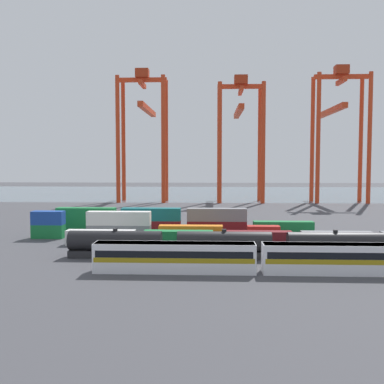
{
  "coord_description": "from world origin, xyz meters",
  "views": [
    {
      "loc": [
        -5.86,
        -77.91,
        14.37
      ],
      "look_at": [
        -10.93,
        38.84,
        6.8
      ],
      "focal_mm": 41.67,
      "sensor_mm": 36.0,
      "label": 1
    }
  ],
  "objects_px": {
    "shipping_container_1": "(178,238)",
    "shipping_container_2": "(257,239)",
    "shipping_container_3": "(337,239)",
    "shipping_container_13": "(151,227)",
    "passenger_train": "(259,257)",
    "gantry_crane_central": "(240,126)",
    "gantry_crane_east": "(338,121)",
    "gantry_crane_west": "(144,122)",
    "freight_tank_row": "(224,244)",
    "shipping_container_5": "(48,231)"
  },
  "relations": [
    {
      "from": "shipping_container_1",
      "to": "gantry_crane_west",
      "type": "height_order",
      "value": "gantry_crane_west"
    },
    {
      "from": "passenger_train",
      "to": "freight_tank_row",
      "type": "height_order",
      "value": "freight_tank_row"
    },
    {
      "from": "gantry_crane_central",
      "to": "shipping_container_2",
      "type": "bearing_deg",
      "value": -91.73
    },
    {
      "from": "shipping_container_1",
      "to": "shipping_container_13",
      "type": "xyz_separation_m",
      "value": [
        -6.58,
        13.32,
        0.0
      ]
    },
    {
      "from": "passenger_train",
      "to": "gantry_crane_central",
      "type": "distance_m",
      "value": 113.49
    },
    {
      "from": "shipping_container_1",
      "to": "shipping_container_5",
      "type": "xyz_separation_m",
      "value": [
        -25.57,
        6.66,
        0.0
      ]
    },
    {
      "from": "freight_tank_row",
      "to": "shipping_container_3",
      "type": "distance_m",
      "value": 22.17
    },
    {
      "from": "passenger_train",
      "to": "shipping_container_5",
      "type": "xyz_separation_m",
      "value": [
        -37.57,
        25.75,
        -0.84
      ]
    },
    {
      "from": "shipping_container_13",
      "to": "gantry_crane_east",
      "type": "xyz_separation_m",
      "value": [
        59.27,
        78.06,
        28.53
      ]
    },
    {
      "from": "shipping_container_13",
      "to": "shipping_container_3",
      "type": "bearing_deg",
      "value": -21.42
    },
    {
      "from": "shipping_container_1",
      "to": "shipping_container_2",
      "type": "distance_m",
      "value": 13.69
    },
    {
      "from": "freight_tank_row",
      "to": "shipping_container_2",
      "type": "relative_size",
      "value": 3.92
    },
    {
      "from": "shipping_container_2",
      "to": "freight_tank_row",
      "type": "bearing_deg",
      "value": -120.4
    },
    {
      "from": "shipping_container_2",
      "to": "shipping_container_13",
      "type": "relative_size",
      "value": 1.0
    },
    {
      "from": "shipping_container_13",
      "to": "gantry_crane_central",
      "type": "distance_m",
      "value": 85.64
    },
    {
      "from": "freight_tank_row",
      "to": "shipping_container_13",
      "type": "bearing_deg",
      "value": 121.28
    },
    {
      "from": "freight_tank_row",
      "to": "shipping_container_1",
      "type": "height_order",
      "value": "freight_tank_row"
    },
    {
      "from": "shipping_container_2",
      "to": "gantry_crane_west",
      "type": "distance_m",
      "value": 101.43
    },
    {
      "from": "freight_tank_row",
      "to": "shipping_container_13",
      "type": "xyz_separation_m",
      "value": [
        -14.29,
        23.51,
        -0.8
      ]
    },
    {
      "from": "shipping_container_2",
      "to": "passenger_train",
      "type": "bearing_deg",
      "value": -95.05
    },
    {
      "from": "shipping_container_1",
      "to": "gantry_crane_east",
      "type": "relative_size",
      "value": 0.24
    },
    {
      "from": "shipping_container_1",
      "to": "shipping_container_2",
      "type": "bearing_deg",
      "value": 0.0
    },
    {
      "from": "shipping_container_2",
      "to": "gantry_crane_west",
      "type": "height_order",
      "value": "gantry_crane_west"
    },
    {
      "from": "gantry_crane_central",
      "to": "shipping_container_13",
      "type": "bearing_deg",
      "value": -106.46
    },
    {
      "from": "shipping_container_5",
      "to": "shipping_container_2",
      "type": "bearing_deg",
      "value": -9.63
    },
    {
      "from": "shipping_container_3",
      "to": "shipping_container_13",
      "type": "xyz_separation_m",
      "value": [
        -33.95,
        13.32,
        0.0
      ]
    },
    {
      "from": "gantry_crane_central",
      "to": "shipping_container_3",
      "type": "bearing_deg",
      "value": -83.16
    },
    {
      "from": "gantry_crane_west",
      "to": "gantry_crane_central",
      "type": "distance_m",
      "value": 36.28
    },
    {
      "from": "shipping_container_3",
      "to": "gantry_crane_central",
      "type": "height_order",
      "value": "gantry_crane_central"
    },
    {
      "from": "freight_tank_row",
      "to": "gantry_crane_west",
      "type": "xyz_separation_m",
      "value": [
        -27.53,
        101.59,
        27.67
      ]
    },
    {
      "from": "shipping_container_1",
      "to": "shipping_container_5",
      "type": "relative_size",
      "value": 2.0
    },
    {
      "from": "shipping_container_3",
      "to": "shipping_container_13",
      "type": "distance_m",
      "value": 36.47
    },
    {
      "from": "shipping_container_2",
      "to": "gantry_crane_central",
      "type": "bearing_deg",
      "value": 88.27
    },
    {
      "from": "shipping_container_1",
      "to": "gantry_crane_central",
      "type": "xyz_separation_m",
      "value": [
        16.44,
        91.23,
        27.12
      ]
    },
    {
      "from": "shipping_container_3",
      "to": "gantry_crane_east",
      "type": "xyz_separation_m",
      "value": [
        25.32,
        91.38,
        28.53
      ]
    },
    {
      "from": "shipping_container_1",
      "to": "gantry_crane_central",
      "type": "bearing_deg",
      "value": 79.79
    },
    {
      "from": "shipping_container_1",
      "to": "shipping_container_13",
      "type": "bearing_deg",
      "value": 116.28
    },
    {
      "from": "shipping_container_3",
      "to": "freight_tank_row",
      "type": "bearing_deg",
      "value": -152.6
    },
    {
      "from": "passenger_train",
      "to": "freight_tank_row",
      "type": "relative_size",
      "value": 0.92
    },
    {
      "from": "shipping_container_5",
      "to": "gantry_crane_west",
      "type": "xyz_separation_m",
      "value": [
        5.75,
        84.74,
        28.47
      ]
    },
    {
      "from": "freight_tank_row",
      "to": "gantry_crane_west",
      "type": "distance_m",
      "value": 108.83
    },
    {
      "from": "freight_tank_row",
      "to": "shipping_container_1",
      "type": "bearing_deg",
      "value": 127.09
    },
    {
      "from": "gantry_crane_west",
      "to": "gantry_crane_central",
      "type": "xyz_separation_m",
      "value": [
        36.26,
        -0.17,
        -1.35
      ]
    },
    {
      "from": "passenger_train",
      "to": "shipping_container_1",
      "type": "xyz_separation_m",
      "value": [
        -12.0,
        19.09,
        -0.84
      ]
    },
    {
      "from": "freight_tank_row",
      "to": "shipping_container_3",
      "type": "bearing_deg",
      "value": 27.4
    },
    {
      "from": "passenger_train",
      "to": "shipping_container_2",
      "type": "relative_size",
      "value": 3.59
    },
    {
      "from": "shipping_container_5",
      "to": "gantry_crane_west",
      "type": "distance_m",
      "value": 89.58
    },
    {
      "from": "shipping_container_1",
      "to": "shipping_container_2",
      "type": "xyz_separation_m",
      "value": [
        13.69,
        0.0,
        0.0
      ]
    },
    {
      "from": "gantry_crane_central",
      "to": "gantry_crane_east",
      "type": "relative_size",
      "value": 0.93
    },
    {
      "from": "shipping_container_2",
      "to": "gantry_crane_central",
      "type": "xyz_separation_m",
      "value": [
        2.75,
        91.23,
        27.12
      ]
    }
  ]
}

